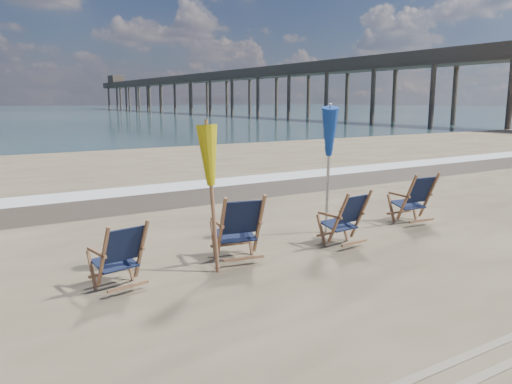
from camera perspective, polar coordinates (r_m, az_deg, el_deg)
surf_foam at (r=14.13m, az=-13.18°, el=0.23°), size 200.00×1.40×0.01m
wet_sand_strip at (r=12.74m, az=-11.00°, el=-0.79°), size 200.00×2.60×0.00m
beach_chair_0 at (r=6.78m, az=-12.95°, el=-6.71°), size 0.71×0.77×0.95m
beach_chair_1 at (r=7.63m, az=0.38°, el=-3.98°), size 0.83×0.90×1.08m
beach_chair_2 at (r=8.69m, az=11.91°, el=-2.75°), size 0.69×0.76×0.98m
beach_chair_3 at (r=10.57m, az=19.17°, el=-0.57°), size 0.74×0.82×1.06m
umbrella_yellow at (r=6.99m, az=-5.04°, el=3.28°), size 0.30×0.30×2.09m
umbrella_blue at (r=8.99m, az=8.34°, el=6.31°), size 0.30×0.30×2.35m
fishing_pier at (r=89.61m, az=-3.71°, el=11.83°), size 4.40×140.00×9.30m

